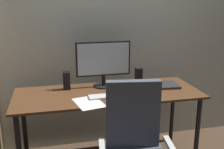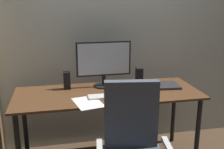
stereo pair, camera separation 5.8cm
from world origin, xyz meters
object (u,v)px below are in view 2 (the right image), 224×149
Objects in this scene: mouse at (130,93)px; speaker_left at (67,80)px; speaker_right at (139,76)px; coffee_mug at (118,87)px; keyboard at (105,96)px; desk at (108,101)px; monitor at (104,61)px; laptop at (162,86)px.

speaker_left reaches higher than mouse.
coffee_mug is at bearing -145.50° from speaker_right.
speaker_right is at bearing 37.02° from keyboard.
speaker_left reaches higher than coffee_mug.
keyboard is (-0.05, -0.13, 0.09)m from desk.
desk is 5.91× the size of keyboard.
speaker_right is (0.18, 0.30, 0.07)m from mouse.
mouse is 0.56× the size of speaker_right.
monitor is 3.12× the size of speaker_left.
monitor is 0.40m from speaker_right.
speaker_left reaches higher than laptop.
desk is at bearing -153.40° from speaker_right.
coffee_mug is 0.29× the size of laptop.
keyboard reaches higher than desk.
speaker_right is at bearing 68.59° from mouse.
desk is at bearing -168.85° from laptop.
coffee_mug is (-0.08, 0.12, 0.03)m from mouse.
speaker_left is at bearing 135.60° from keyboard.
speaker_left is at bearing 177.98° from laptop.
coffee_mug is 0.55× the size of speaker_left.
mouse is at bearing 2.93° from keyboard.
mouse is (0.18, -0.30, -0.24)m from monitor.
desk is 17.84× the size of mouse.
speaker_left is 1.00× the size of speaker_right.
coffee_mug is 0.55× the size of speaker_right.
keyboard is (-0.05, -0.31, -0.25)m from monitor.
monitor reaches higher than keyboard.
speaker_left reaches higher than keyboard.
monitor reaches higher than desk.
coffee_mug is 0.31m from speaker_right.
desk is 0.43m from speaker_right.
coffee_mug reaches higher than desk.
keyboard is at bearing -143.20° from speaker_right.
mouse is at bearing -57.91° from coffee_mug.
coffee_mug is (0.11, -0.18, -0.21)m from monitor.
coffee_mug reaches higher than keyboard.
keyboard is at bearing -113.09° from desk.
desk is 0.44m from speaker_left.
laptop is 1.88× the size of speaker_right.
laptop is at bearing -7.63° from speaker_left.
coffee_mug is at bearing 1.29° from desk.
monitor is at bearing 91.69° from desk.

